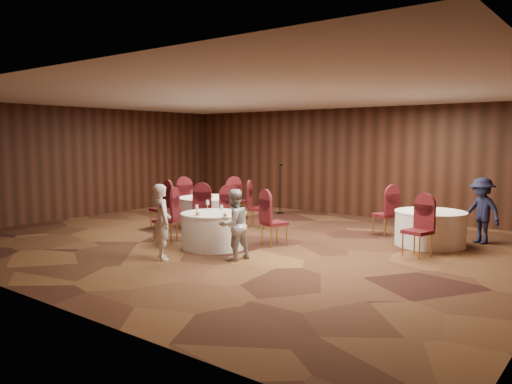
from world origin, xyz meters
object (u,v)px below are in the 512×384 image
Objects in this scene: woman_a at (162,222)px; table_left at (209,211)px; table_right at (430,228)px; woman_b at (234,225)px; man_c at (481,211)px; table_main at (214,230)px; mic_stand at (280,199)px.

table_left is at bearing -29.79° from woman_a.
table_right is 4.36m from woman_b.
man_c is (0.81, 0.88, 0.35)m from table_right.
table_main and table_right have the same top height.
woman_a reaches higher than table_right.
table_right is 1.24m from man_c.
table_main is at bearing -107.04° from woman_b.
woman_a is (-3.61, -4.35, 0.34)m from table_right.
woman_a is at bearing -129.74° from table_right.
woman_a is 6.85m from man_c.
table_main is at bearing -110.41° from man_c.
woman_b reaches higher than table_left.
table_main is 1.20m from woman_b.
table_main is at bearing -45.23° from table_left.
woman_b is at bearing -63.43° from mic_stand.
table_right is (3.53, 3.00, 0.00)m from table_main.
man_c reaches higher than table_left.
woman_b is (1.11, 0.79, -0.05)m from woman_a.
man_c reaches higher than woman_b.
man_c is at bearing -99.72° from woman_a.
woman_b reaches higher than table_main.
mic_stand is 6.09m from woman_b.
mic_stand is 1.13× the size of woman_b.
woman_b is at bearing -125.17° from table_right.
table_right is 5.66m from woman_a.
mic_stand is at bearing 109.22° from table_main.
mic_stand is (-5.23, 1.89, 0.06)m from table_right.
woman_a reaches higher than woman_b.
mic_stand is at bearing 84.03° from table_left.
woman_a is (-0.09, -1.34, 0.34)m from table_main.
woman_a reaches higher than table_main.
table_right is at bearing -104.99° from man_c.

